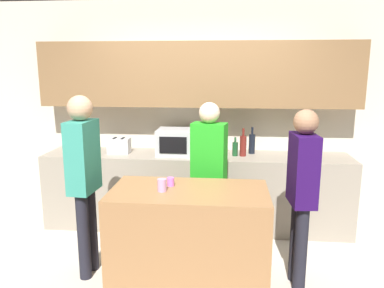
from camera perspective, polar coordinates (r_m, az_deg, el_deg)
name	(u,v)px	position (r m, az deg, el deg)	size (l,w,h in m)	color
back_wall	(198,98)	(4.59, 0.94, 6.99)	(6.40, 0.40, 2.70)	beige
back_counter	(196,190)	(4.55, 0.61, -7.09)	(3.60, 0.62, 0.90)	gray
kitchen_island	(189,238)	(3.39, -0.43, -14.07)	(1.35, 0.72, 0.88)	#996B42
microwave	(180,142)	(4.40, -1.91, 0.31)	(0.52, 0.39, 0.30)	#B7BABC
toaster	(119,146)	(4.57, -11.05, -0.24)	(0.26, 0.16, 0.18)	silver
potted_plant	(305,140)	(4.44, 16.88, 0.55)	(0.14, 0.14, 0.40)	#333D4C
bottle_0	(225,144)	(4.49, 5.04, -0.03)	(0.07, 0.07, 0.28)	#472814
bottle_1	(235,149)	(4.37, 6.59, -0.72)	(0.07, 0.07, 0.22)	#194723
bottle_2	(243,145)	(4.36, 7.78, -0.22)	(0.08, 0.08, 0.33)	maroon
bottle_3	(252,143)	(4.51, 9.12, 0.09)	(0.07, 0.07, 0.32)	black
cup_0	(171,182)	(3.33, -3.28, -5.75)	(0.06, 0.06, 0.08)	#DB6CD2
cup_1	(162,185)	(3.19, -4.60, -6.26)	(0.08, 0.08, 0.11)	#D097C9
person_left	(209,166)	(3.79, 2.59, -3.37)	(0.37, 0.26, 1.58)	black
person_center	(84,171)	(3.49, -16.17, -4.00)	(0.22, 0.35, 1.68)	black
person_right	(302,185)	(3.33, 16.42, -6.03)	(0.22, 0.35, 1.58)	black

